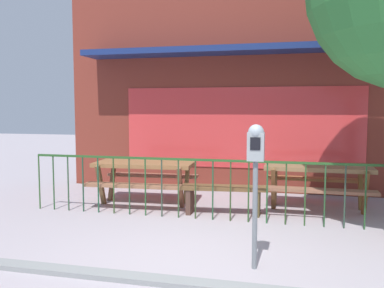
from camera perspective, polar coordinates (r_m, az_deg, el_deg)
name	(u,v)px	position (r m, az deg, el deg)	size (l,w,h in m)	color
ground	(196,262)	(4.89, 0.55, -16.12)	(40.00, 40.00, 0.00)	#A59BA2
pub_storefront	(242,62)	(8.94, 7.00, 11.30)	(7.69, 1.26, 5.52)	#552A18
patio_fence_front	(222,179)	(6.41, 4.16, -4.89)	(6.48, 0.04, 0.97)	#244E20
picnic_table_left	(144,171)	(7.57, -6.66, -3.75)	(1.87, 1.45, 0.79)	#8E6039
picnic_table_right	(318,175)	(7.43, 17.14, -4.11)	(1.83, 1.39, 0.79)	olive
patio_bench	(223,194)	(6.83, 4.41, -6.92)	(1.43, 0.47, 0.48)	brown
parking_meter_near	(256,158)	(4.45, 8.87, -1.94)	(0.18, 0.17, 1.59)	slate
curb_edge	(181,285)	(4.31, -1.49, -19.11)	(10.76, 0.20, 0.11)	gray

